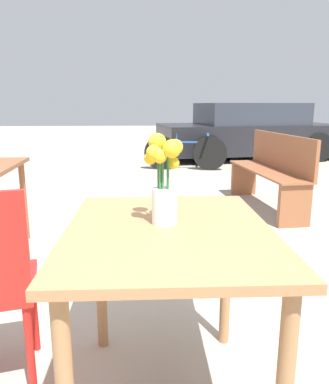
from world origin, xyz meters
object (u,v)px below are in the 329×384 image
table_front (169,257)px  bench_near (272,169)px  parked_car (248,132)px  flower_vase (164,185)px  bicycle (185,152)px

table_front → bench_near: bench_near is taller
bench_near → parked_car: parked_car is taller
flower_vase → parked_car: (2.31, 6.90, -0.32)m
bicycle → flower_vase: bearing=-97.7°
bench_near → bicycle: bearing=104.3°
flower_vase → bicycle: (0.73, 5.42, -0.57)m
flower_vase → bicycle: flower_vase is taller
flower_vase → parked_car: bearing=71.5°
bicycle → parked_car: parked_car is taller
table_front → flower_vase: 0.26m
table_front → parked_car: 7.32m
bicycle → table_front: bearing=-97.5°
flower_vase → table_front: bearing=-72.7°
flower_vase → parked_car: size_ratio=0.08×
bicycle → parked_car: 2.17m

